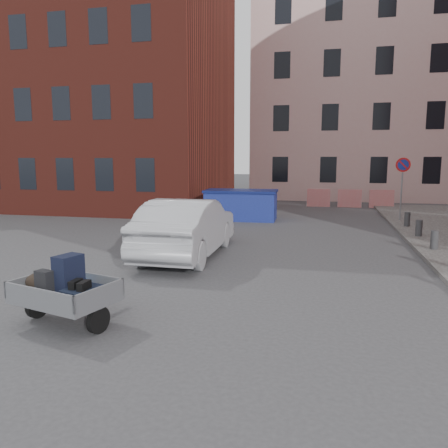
# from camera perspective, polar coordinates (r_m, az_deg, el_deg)

# --- Properties ---
(ground) EXTENTS (120.00, 120.00, 0.00)m
(ground) POSITION_cam_1_polar(r_m,az_deg,el_deg) (10.98, -2.24, -6.05)
(ground) COLOR #38383A
(ground) RESTS_ON ground
(building_brick) EXTENTS (12.00, 10.00, 14.00)m
(building_brick) POSITION_cam_1_polar(r_m,az_deg,el_deg) (26.39, -14.48, 17.66)
(building_brick) COLOR #591E16
(building_brick) RESTS_ON ground
(building_pink) EXTENTS (16.00, 8.00, 14.00)m
(building_pink) POSITION_cam_1_polar(r_m,az_deg,el_deg) (32.67, 19.20, 15.69)
(building_pink) COLOR #D2A6A1
(building_pink) RESTS_ON ground
(far_building) EXTENTS (6.00, 6.00, 8.00)m
(far_building) POSITION_cam_1_polar(r_m,az_deg,el_deg) (39.50, -22.67, 9.86)
(far_building) COLOR maroon
(far_building) RESTS_ON ground
(no_parking_sign) EXTENTS (0.60, 0.09, 2.65)m
(no_parking_sign) POSITION_cam_1_polar(r_m,az_deg,el_deg) (20.00, 22.28, 5.86)
(no_parking_sign) COLOR gray
(no_parking_sign) RESTS_ON sidewalk
(bollards) EXTENTS (0.22, 9.02, 0.55)m
(bollards) POSITION_cam_1_polar(r_m,az_deg,el_deg) (14.22, 25.78, -1.87)
(bollards) COLOR #3A3A3D
(bollards) RESTS_ON sidewalk
(barriers) EXTENTS (4.70, 0.18, 1.00)m
(barriers) POSITION_cam_1_polar(r_m,az_deg,el_deg) (25.38, 16.09, 3.23)
(barriers) COLOR red
(barriers) RESTS_ON ground
(trailer) EXTENTS (1.83, 1.96, 1.20)m
(trailer) POSITION_cam_1_polar(r_m,az_deg,el_deg) (7.83, -20.10, -8.11)
(trailer) COLOR black
(trailer) RESTS_ON ground
(dumpster) EXTENTS (3.24, 1.74, 1.34)m
(dumpster) POSITION_cam_1_polar(r_m,az_deg,el_deg) (19.60, 2.23, 2.53)
(dumpster) COLOR navy
(dumpster) RESTS_ON ground
(silver_car) EXTENTS (1.81, 5.02, 1.65)m
(silver_car) POSITION_cam_1_polar(r_m,az_deg,el_deg) (12.43, -4.80, -0.44)
(silver_car) COLOR #A6A8AE
(silver_car) RESTS_ON ground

